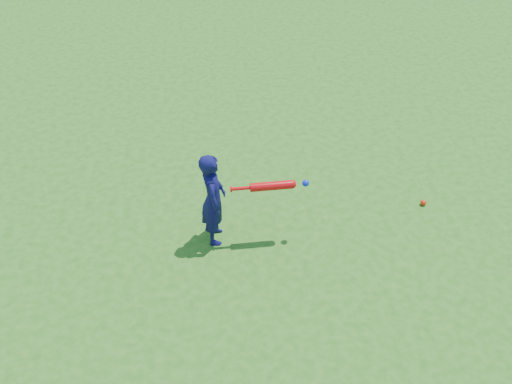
{
  "coord_description": "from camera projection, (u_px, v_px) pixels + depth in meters",
  "views": [
    {
      "loc": [
        0.08,
        -4.91,
        4.8
      ],
      "look_at": [
        0.54,
        0.22,
        0.66
      ],
      "focal_mm": 40.0,
      "sensor_mm": 36.0,
      "label": 1
    }
  ],
  "objects": [
    {
      "name": "ground",
      "position": [
        212.0,
        249.0,
        6.81
      ],
      "size": [
        80.0,
        80.0,
        0.0
      ],
      "primitive_type": "plane",
      "color": "#256317",
      "rests_on": "ground"
    },
    {
      "name": "child",
      "position": [
        213.0,
        199.0,
        6.58
      ],
      "size": [
        0.29,
        0.45,
        1.22
      ],
      "primitive_type": "imported",
      "rotation": [
        0.0,
        0.0,
        1.56
      ],
      "color": "#0F0E44",
      "rests_on": "ground"
    },
    {
      "name": "bat_swing",
      "position": [
        275.0,
        186.0,
        6.5
      ],
      "size": [
        0.91,
        0.12,
        0.1
      ],
      "rotation": [
        0.0,
        0.0,
        0.04
      ],
      "color": "red",
      "rests_on": "ground"
    },
    {
      "name": "ground_ball_red",
      "position": [
        423.0,
        203.0,
        7.42
      ],
      "size": [
        0.08,
        0.08,
        0.08
      ],
      "primitive_type": "sphere",
      "color": "red",
      "rests_on": "ground"
    }
  ]
}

